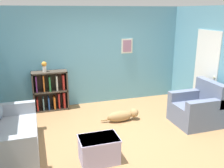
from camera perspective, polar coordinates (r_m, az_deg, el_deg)
name	(u,v)px	position (r m, az deg, el deg)	size (l,w,h in m)	color
ground_plane	(118,139)	(5.14, 1.38, -12.53)	(14.00, 14.00, 0.00)	#997047
wall_back	(91,56)	(6.77, -4.75, 6.29)	(5.60, 0.13, 2.60)	#609EB7
couch	(8,137)	(4.95, -22.61, -11.07)	(0.89, 1.70, 0.81)	#9399A3
bookshelf	(51,92)	(6.61, -13.75, -1.68)	(0.88, 0.32, 1.02)	#42382D
recliner_chair	(197,109)	(5.99, 18.91, -5.37)	(0.92, 0.89, 0.97)	slate
coffee_table	(99,149)	(4.37, -2.99, -14.59)	(0.67, 0.46, 0.45)	#ADA3CC
dog	(123,116)	(5.87, 2.47, -7.22)	(0.92, 0.23, 0.28)	#9E7A4C
vase	(44,66)	(6.41, -15.23, 3.99)	(0.13, 0.13, 0.26)	silver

